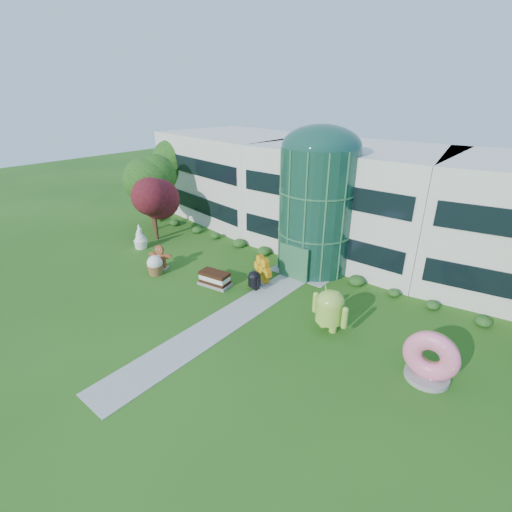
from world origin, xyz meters
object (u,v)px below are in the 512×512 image
Objects in this scene: android_black at (254,279)px; donut at (431,355)px; android_green at (330,307)px; gingerbread at (160,257)px.

android_black is 0.60× the size of donut.
android_black is (-6.78, 0.97, -0.70)m from android_green.
android_black is at bearing 168.51° from donut.
android_black is at bearing -177.00° from android_green.
gingerbread is at bearing -140.98° from android_black.
gingerbread is (-15.14, -1.21, -0.52)m from android_green.
android_green is at bearing -16.89° from gingerbread.
gingerbread is (-21.25, -0.59, -0.38)m from donut.
android_green reaches higher than donut.
android_green reaches higher than gingerbread.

